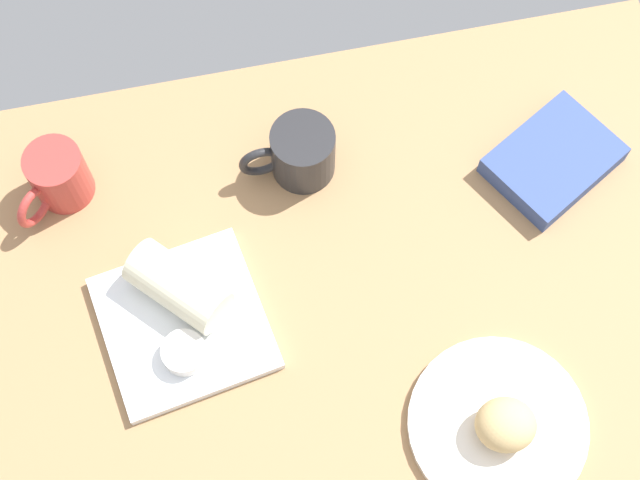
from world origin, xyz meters
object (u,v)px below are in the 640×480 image
Objects in this scene: sauce_cup at (184,353)px; square_plate at (184,323)px; round_plate at (498,425)px; breakfast_wrap at (178,286)px; second_mug at (300,152)px; coffee_mug at (57,177)px; book_stack at (553,160)px; scone_pastry at (506,425)px.

square_plate is at bearing 84.99° from sauce_cup.
round_plate is 1.11× the size of square_plate.
breakfast_wrap is 0.99× the size of second_mug.
coffee_mug is (-51.28, 45.01, 3.96)cm from round_plate.
book_stack is 36.26cm from second_mug.
book_stack is (17.97, 34.94, 1.01)cm from round_plate.
second_mug is (-35.46, 7.08, 2.78)cm from book_stack.
scone_pastry is 0.37× the size of square_plate.
second_mug reaches higher than breakfast_wrap.
sauce_cup is 0.43× the size of breakfast_wrap.
square_plate is 28.72cm from second_mug.
coffee_mug is (-51.48, 45.78, 0.40)cm from scone_pastry.
scone_pastry is 1.32× the size of sauce_cup.
second_mug is (-17.68, 42.80, 0.24)cm from scone_pastry.
scone_pastry is at bearing -67.55° from second_mug.
book_stack is at bearing 13.35° from square_plate.
square_plate is 1.54× the size of breakfast_wrap.
scone_pastry is 45.73cm from breakfast_wrap.
sauce_cup is 31.03cm from coffee_mug.
sauce_cup is (-38.12, 17.83, -1.33)cm from scone_pastry.
sauce_cup is at bearing 155.79° from round_plate.
breakfast_wrap is at bearing -170.34° from book_stack.
scone_pastry is 0.56× the size of second_mug.
square_plate reaches higher than round_plate.
sauce_cup reaches higher than square_plate.
second_mug is at bearing 176.65° from breakfast_wrap.
sauce_cup is at bearing -162.25° from book_stack.
round_plate is at bearing 104.22° from scone_pastry.
round_plate is at bearing -24.21° from sauce_cup.
coffee_mug is at bearing 115.53° from sauce_cup.
scone_pastry is 42.11cm from sauce_cup.
round_plate is 39.31cm from book_stack.
second_mug is at bearing 168.70° from book_stack.
coffee_mug reaches higher than square_plate.
coffee_mug is 33.93cm from second_mug.
second_mug is (20.44, 24.97, 1.57)cm from sauce_cup.
sauce_cup reaches higher than round_plate.
scone_pastry is (0.20, -0.77, 3.56)cm from round_plate.
breakfast_wrap is 56.04cm from book_stack.
round_plate is at bearing -30.14° from square_plate.
scone_pastry is 0.36× the size of book_stack.
scone_pastry reaches higher than sauce_cup.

